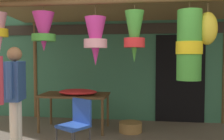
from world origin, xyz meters
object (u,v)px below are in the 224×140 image
object	(u,v)px
display_table	(74,97)
flower_heap_on_table	(79,92)
wicker_basket_by_table	(130,127)
folding_chair	(77,121)
customer_foreground	(15,90)

from	to	relation	value
display_table	flower_heap_on_table	bearing A→B (deg)	-37.79
display_table	wicker_basket_by_table	size ratio (longest dim) A/B	2.99
display_table	folding_chair	world-z (taller)	folding_chair
flower_heap_on_table	folding_chair	xyz separation A→B (m)	(0.29, -1.16, -0.29)
flower_heap_on_table	folding_chair	bearing A→B (deg)	-75.90
wicker_basket_by_table	customer_foreground	xyz separation A→B (m)	(-1.73, -1.31, 0.88)
flower_heap_on_table	customer_foreground	distance (m)	1.42
wicker_basket_by_table	display_table	bearing A→B (deg)	179.89
display_table	customer_foreground	distance (m)	1.46
display_table	customer_foreground	bearing A→B (deg)	-113.60
display_table	folding_chair	bearing A→B (deg)	-72.15
folding_chair	wicker_basket_by_table	world-z (taller)	folding_chair
customer_foreground	folding_chair	bearing A→B (deg)	3.76
folding_chair	customer_foreground	xyz separation A→B (m)	(-0.98, -0.06, 0.47)
flower_heap_on_table	display_table	bearing A→B (deg)	142.21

